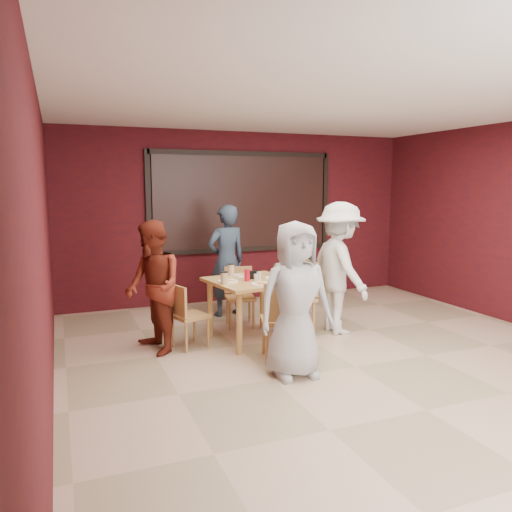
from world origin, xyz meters
name	(u,v)px	position (x,y,z in m)	size (l,w,h in m)	color
floor	(355,367)	(0.00, 0.00, 0.00)	(7.00, 7.00, 0.00)	tan
window_blinds	(243,202)	(0.00, 3.45, 1.65)	(3.00, 0.02, 1.50)	black
dining_table	(252,287)	(-0.69, 1.28, 0.67)	(1.11, 1.11, 0.92)	#DCAC5A
chair_front	(282,317)	(-0.66, 0.44, 0.51)	(0.54, 0.54, 0.90)	tan
chair_back	(239,293)	(-0.60, 1.99, 0.46)	(0.46, 0.46, 0.81)	tan
chair_left	(185,312)	(-1.53, 1.28, 0.44)	(0.47, 0.47, 0.78)	tan
chair_right	(300,292)	(0.00, 1.33, 0.54)	(0.47, 0.47, 0.96)	tan
diner_front	(295,300)	(-0.71, 0.03, 0.79)	(0.77, 0.50, 1.58)	#ACACAC
diner_back	(227,261)	(-0.59, 2.55, 0.82)	(0.60, 0.39, 1.65)	#2E3E52
diner_left	(153,287)	(-1.90, 1.28, 0.77)	(0.75, 0.58, 1.54)	maroon
diner_right	(340,268)	(0.50, 1.18, 0.86)	(1.11, 0.64, 1.72)	silver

